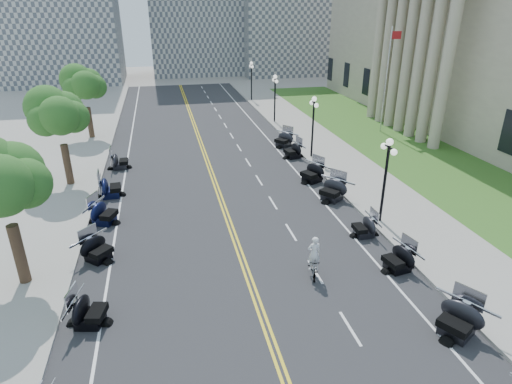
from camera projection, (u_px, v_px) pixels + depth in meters
ground at (250, 280)px, 19.73m from camera, size 160.00×160.00×0.00m
road at (219, 195)px, 28.68m from camera, size 16.00×90.00×0.01m
centerline_yellow_a at (218, 195)px, 28.65m from camera, size 0.12×90.00×0.00m
centerline_yellow_b at (221, 195)px, 28.70m from camera, size 0.12×90.00×0.00m
edge_line_north at (310, 187)px, 29.95m from camera, size 0.12×90.00×0.00m
edge_line_south at (120, 204)px, 27.40m from camera, size 0.12×90.00×0.00m
lane_dash_5 at (350, 328)px, 16.78m from camera, size 0.12×2.00×0.00m
lane_dash_6 at (315, 272)px, 20.36m from camera, size 0.12×2.00×0.00m
lane_dash_7 at (291, 232)px, 23.94m from camera, size 0.12×2.00×0.00m
lane_dash_8 at (273, 203)px, 27.52m from camera, size 0.12×2.00×0.00m
lane_dash_9 at (259, 180)px, 31.10m from camera, size 0.12×2.00×0.00m
lane_dash_10 at (248, 162)px, 34.68m from camera, size 0.12×2.00×0.00m
lane_dash_11 at (239, 148)px, 38.26m from camera, size 0.12×2.00×0.00m
lane_dash_12 at (232, 136)px, 41.85m from camera, size 0.12×2.00×0.00m
lane_dash_13 at (225, 125)px, 45.43m from camera, size 0.12×2.00×0.00m
lane_dash_14 at (220, 117)px, 49.01m from camera, size 0.12×2.00×0.00m
lane_dash_15 at (215, 109)px, 52.59m from camera, size 0.12×2.00×0.00m
lane_dash_16 at (211, 103)px, 56.17m from camera, size 0.12×2.00×0.00m
lane_dash_17 at (208, 97)px, 59.75m from camera, size 0.12×2.00×0.00m
lane_dash_18 at (205, 92)px, 63.33m from camera, size 0.12×2.00×0.00m
lane_dash_19 at (202, 87)px, 66.91m from camera, size 0.12×2.00×0.00m
sidewalk_north at (364, 181)px, 30.74m from camera, size 5.00×90.00×0.15m
sidewalk_south at (52, 209)px, 26.55m from camera, size 5.00×90.00×0.15m
lawn at (396, 143)px, 39.31m from camera, size 9.00×60.00×0.10m
distant_block_c at (295, 10)px, 77.92m from camera, size 20.00×14.00×22.00m
street_lamp_2 at (385, 181)px, 23.99m from camera, size 0.50×1.20×4.90m
street_lamp_3 at (313, 127)px, 34.73m from camera, size 0.50×1.20×4.90m
street_lamp_4 at (275, 99)px, 45.47m from camera, size 0.50×1.20×4.90m
street_lamp_5 at (251, 81)px, 56.22m from camera, size 0.50×1.20×4.90m
flagpole at (386, 82)px, 41.02m from camera, size 1.10×0.20×10.00m
tree_2 at (2, 188)px, 17.63m from camera, size 4.80×4.80×9.20m
tree_3 at (59, 119)px, 28.37m from camera, size 4.80×4.80×9.20m
tree_4 at (85, 88)px, 39.11m from camera, size 4.80×4.80×9.20m
motorcycle_n_4 at (459, 318)px, 16.22m from camera, size 2.90×2.90×1.49m
motorcycle_n_5 at (398, 258)px, 20.28m from camera, size 2.22×2.22×1.34m
motorcycle_n_6 at (364, 226)px, 23.34m from camera, size 1.79×1.79×1.24m
motorcycle_n_7 at (333, 189)px, 27.67m from camera, size 3.07×3.07×1.54m
motorcycle_n_8 at (312, 172)px, 30.62m from camera, size 2.84×2.84×1.48m
motorcycle_n_9 at (293, 150)px, 35.48m from camera, size 2.33×2.33×1.40m
motorcycle_n_10 at (284, 139)px, 38.34m from camera, size 2.91×2.91×1.46m
motorcycle_s_5 at (88, 310)px, 16.77m from camera, size 2.31×2.31×1.35m
motorcycle_s_6 at (97, 248)px, 21.09m from camera, size 2.74×2.74×1.36m
motorcycle_s_7 at (104, 212)px, 24.68m from camera, size 2.70×2.70×1.44m
motorcycle_s_8 at (110, 186)px, 28.15m from camera, size 2.27×2.27×1.49m
motorcycle_s_9 at (119, 160)px, 33.09m from camera, size 2.02×2.02×1.39m
bicycle at (313, 267)px, 19.88m from camera, size 0.85×1.72×1.00m
cyclist_rider at (315, 241)px, 19.34m from camera, size 0.63×0.41×1.73m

